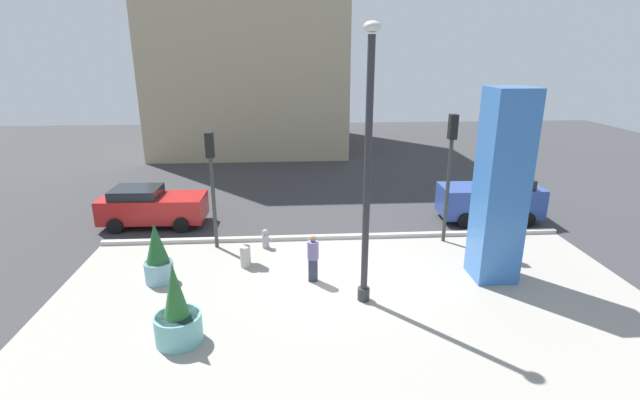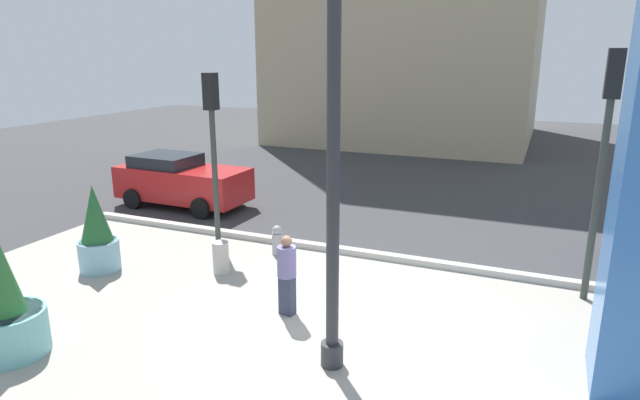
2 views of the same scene
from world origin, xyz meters
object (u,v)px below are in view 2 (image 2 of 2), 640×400
Objects in this scene: lamp_post at (333,127)px; pedestrian_by_curb at (287,272)px; traffic_light_far_side at (606,138)px; potted_plant_near_right at (97,234)px; potted_plant_curbside at (7,312)px; concrete_bollard at (221,258)px; fire_hydrant at (277,240)px; traffic_light_corner at (213,130)px; car_far_lane at (181,180)px.

lamp_post is 4.93× the size of pedestrian_by_curb.
potted_plant_near_right is at bearing -165.26° from traffic_light_far_side.
pedestrian_by_curb is at bearing -150.63° from traffic_light_far_side.
traffic_light_far_side reaches higher than pedestrian_by_curb.
concrete_bollard is (1.33, 4.24, -0.38)m from potted_plant_curbside.
concrete_bollard is 0.15× the size of traffic_light_far_side.
concrete_bollard is at bearing 19.12° from potted_plant_near_right.
fire_hydrant is at bearing 68.17° from concrete_bollard.
concrete_bollard is at bearing -55.03° from traffic_light_corner.
potted_plant_curbside is 0.50× the size of traffic_light_corner.
traffic_light_corner is 8.74m from traffic_light_far_side.
lamp_post is 10.40× the size of concrete_bollard.
car_far_lane is 8.53m from pedestrian_by_curb.
potted_plant_near_right is at bearing 176.75° from pedestrian_by_curb.
potted_plant_near_right reaches higher than pedestrian_by_curb.
traffic_light_corner reaches higher than potted_plant_curbside.
traffic_light_far_side is at bearing 13.14° from concrete_bollard.
lamp_post is 1.59× the size of traffic_light_far_side.
traffic_light_corner is at bearing 139.09° from lamp_post.
traffic_light_far_side reaches higher than concrete_bollard.
traffic_light_corner is at bearing 173.78° from fire_hydrant.
lamp_post is 10.88m from car_far_lane.
concrete_bollard is 0.17× the size of traffic_light_corner.
pedestrian_by_curb is (3.49, -2.96, -2.09)m from traffic_light_corner.
traffic_light_corner reaches higher than fire_hydrant.
car_far_lane is at bearing 150.65° from fire_hydrant.
car_far_lane is (-2.93, 8.54, 0.09)m from potted_plant_curbside.
fire_hydrant and concrete_bollard have the same top height.
pedestrian_by_curb is (2.26, -1.20, 0.50)m from concrete_bollard.
potted_plant_near_right is at bearing 111.87° from potted_plant_curbside.
traffic_light_far_side is (8.83, 5.99, 2.54)m from potted_plant_curbside.
potted_plant_near_right is 3.58m from potted_plant_curbside.
concrete_bollard is at bearing 72.64° from potted_plant_curbside.
potted_plant_near_right reaches higher than fire_hydrant.
fire_hydrant is (3.28, 2.48, -0.51)m from potted_plant_near_right.
lamp_post is at bearing -40.57° from car_far_lane.
potted_plant_curbside is at bearing -68.13° from potted_plant_near_right.
lamp_post is 10.40× the size of fire_hydrant.
fire_hydrant is 5.62m from car_far_lane.
car_far_lane is at bearing 139.97° from traffic_light_corner.
traffic_light_corner is at bearing 124.97° from concrete_bollard.
fire_hydrant is 3.24m from pedestrian_by_curb.
traffic_light_far_side reaches higher than fire_hydrant.
traffic_light_corner is 5.03m from pedestrian_by_curb.
car_far_lane is at bearing 107.03° from potted_plant_near_right.
potted_plant_curbside is 9.03m from car_far_lane.
potted_plant_curbside is 0.51× the size of car_far_lane.
potted_plant_curbside is at bearing -107.36° from concrete_bollard.
concrete_bollard is 0.17× the size of car_far_lane.
pedestrian_by_curb is at bearing 40.33° from potted_plant_curbside.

